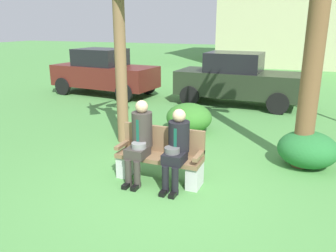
# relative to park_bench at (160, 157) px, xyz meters

# --- Properties ---
(ground_plane) EXTENTS (80.00, 80.00, 0.00)m
(ground_plane) POSITION_rel_park_bench_xyz_m (0.21, -0.35, -0.40)
(ground_plane) COLOR #4E8E45
(park_bench) EXTENTS (1.45, 0.44, 0.90)m
(park_bench) POSITION_rel_park_bench_xyz_m (0.00, 0.00, 0.00)
(park_bench) COLOR brown
(park_bench) RESTS_ON ground
(seated_man_left) EXTENTS (0.34, 0.72, 1.35)m
(seated_man_left) POSITION_rel_park_bench_xyz_m (-0.31, -0.12, 0.35)
(seated_man_left) COLOR #38332D
(seated_man_left) RESTS_ON ground
(seated_man_right) EXTENTS (0.34, 0.72, 1.27)m
(seated_man_right) POSITION_rel_park_bench_xyz_m (0.34, -0.13, 0.31)
(seated_man_right) COLOR black
(seated_man_right) RESTS_ON ground
(shrub_near_bench) EXTENTS (1.12, 1.03, 0.70)m
(shrub_near_bench) POSITION_rel_park_bench_xyz_m (-0.41, 2.75, -0.05)
(shrub_near_bench) COLOR #367729
(shrub_near_bench) RESTS_ON ground
(shrub_mid_lawn) EXTENTS (1.07, 0.98, 0.67)m
(shrub_mid_lawn) POSITION_rel_park_bench_xyz_m (2.29, 1.51, -0.07)
(shrub_mid_lawn) COLOR #256E31
(shrub_mid_lawn) RESTS_ON ground
(parked_car_near) EXTENTS (4.02, 1.99, 1.68)m
(parked_car_near) POSITION_rel_park_bench_xyz_m (-4.80, 5.95, 0.44)
(parked_car_near) COLOR #591E19
(parked_car_near) RESTS_ON ground
(parked_car_far) EXTENTS (3.95, 1.81, 1.68)m
(parked_car_far) POSITION_rel_park_bench_xyz_m (0.10, 6.09, 0.44)
(parked_car_far) COLOR #232D1E
(parked_car_far) RESTS_ON ground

